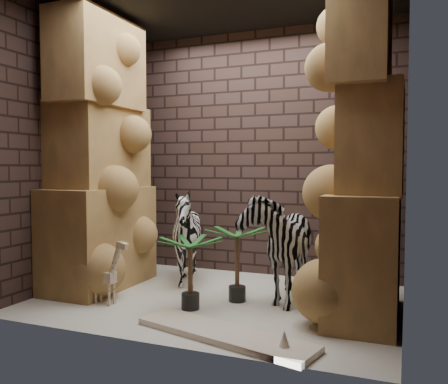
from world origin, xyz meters
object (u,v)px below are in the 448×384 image
at_px(zebra_right, 279,235).
at_px(zebra_left, 187,242).
at_px(palm_front, 237,264).
at_px(palm_back, 190,273).
at_px(giraffe_toy, 104,269).
at_px(surfboard, 224,334).

bearing_deg(zebra_right, zebra_left, 171.23).
bearing_deg(palm_front, zebra_right, 38.31).
xyz_separation_m(zebra_left, palm_back, (0.42, -0.76, -0.15)).
relative_size(giraffe_toy, palm_back, 0.98).
bearing_deg(palm_back, palm_front, 51.57).
height_order(palm_back, surfboard, palm_back).
xyz_separation_m(palm_front, surfboard, (0.24, -0.95, -0.35)).
distance_m(zebra_left, giraffe_toy, 1.03).
relative_size(zebra_right, surfboard, 0.84).
distance_m(zebra_left, surfboard, 1.70).
xyz_separation_m(zebra_right, palm_front, (-0.35, -0.28, -0.27)).
xyz_separation_m(giraffe_toy, surfboard, (1.41, -0.40, -0.31)).
relative_size(zebra_left, giraffe_toy, 1.60).
xyz_separation_m(palm_front, palm_back, (-0.32, -0.40, -0.03)).
distance_m(giraffe_toy, palm_front, 1.29).
bearing_deg(zebra_left, giraffe_toy, -95.67).
bearing_deg(palm_front, surfboard, -75.89).
distance_m(zebra_right, zebra_left, 1.10).
height_order(zebra_right, giraffe_toy, zebra_right).
bearing_deg(palm_back, surfboard, -44.72).
bearing_deg(surfboard, zebra_right, 99.56).
height_order(giraffe_toy, palm_back, palm_back).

